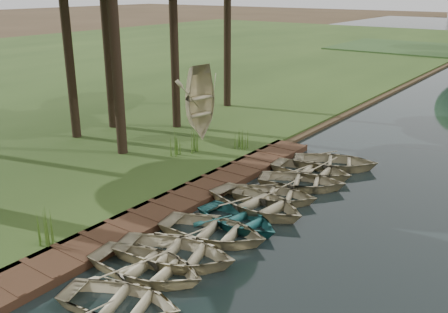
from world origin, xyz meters
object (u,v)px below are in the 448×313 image
Objects in this scene: rowboat_0 at (120,299)px; rowboat_1 at (147,264)px; stored_rowboat at (201,132)px; rowboat_2 at (175,250)px; boardwalk at (185,200)px.

rowboat_0 is 0.91× the size of rowboat_1.
stored_rowboat is (-6.13, 9.96, 0.28)m from rowboat_1.
rowboat_2 is at bearing -136.45° from stored_rowboat.
rowboat_0 is 1.61m from rowboat_1.
boardwalk is 6.43m from rowboat_0.
stored_rowboat is at bearing 11.71° from rowboat_0.
rowboat_0 is at bearing 172.31° from rowboat_2.
stored_rowboat reaches higher than rowboat_2.
boardwalk is 6.90m from stored_rowboat.
rowboat_0 is at bearing -141.04° from stored_rowboat.
stored_rowboat is (-6.72, 11.45, 0.31)m from rowboat_0.
rowboat_1 is (2.30, -4.25, 0.25)m from boardwalk.
rowboat_2 is (2.47, -3.28, 0.27)m from boardwalk.
rowboat_2 reaches higher than boardwalk.
rowboat_1 is at bearing 2.95° from rowboat_0.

